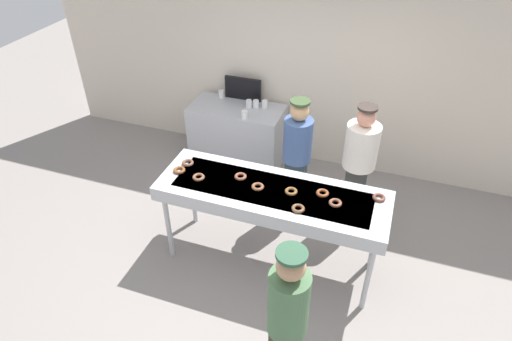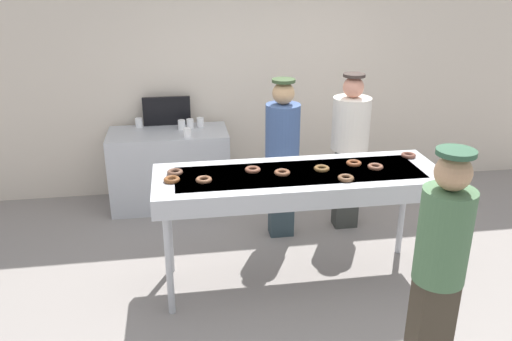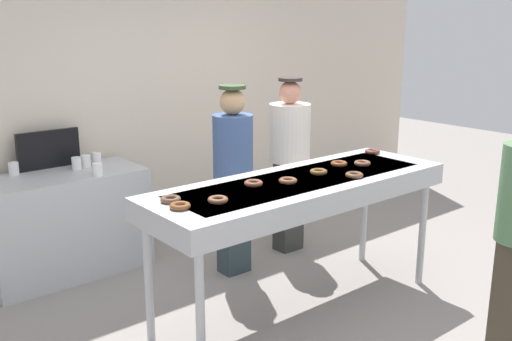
{
  "view_description": "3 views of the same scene",
  "coord_description": "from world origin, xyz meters",
  "px_view_note": "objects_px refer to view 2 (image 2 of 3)",
  "views": [
    {
      "loc": [
        1.0,
        -3.36,
        3.84
      ],
      "look_at": [
        -0.2,
        0.08,
        1.16
      ],
      "focal_mm": 31.13,
      "sensor_mm": 36.0,
      "label": 1
    },
    {
      "loc": [
        -0.96,
        -3.86,
        2.62
      ],
      "look_at": [
        -0.37,
        -0.08,
        1.1
      ],
      "focal_mm": 36.66,
      "sensor_mm": 36.0,
      "label": 2
    },
    {
      "loc": [
        -2.76,
        -2.87,
        2.12
      ],
      "look_at": [
        -0.38,
        0.04,
        1.14
      ],
      "focal_mm": 40.42,
      "sensor_mm": 36.0,
      "label": 3
    }
  ],
  "objects_px": {
    "chocolate_donut_5": "(175,172)",
    "paper_cup_4": "(139,123)",
    "fryer_conveyor": "(299,182)",
    "chocolate_donut_0": "(408,155)",
    "prep_counter": "(170,169)",
    "chocolate_donut_9": "(204,180)",
    "paper_cup_2": "(200,122)",
    "worker_assistant": "(350,141)",
    "paper_cup_0": "(182,125)",
    "chocolate_donut_1": "(346,178)",
    "chocolate_donut_6": "(354,163)",
    "chocolate_donut_7": "(253,170)",
    "paper_cup_1": "(190,124)",
    "chocolate_donut_8": "(172,180)",
    "chocolate_donut_2": "(375,167)",
    "worker_baker": "(282,150)",
    "customer_waiting": "(439,265)",
    "menu_display": "(167,111)",
    "paper_cup_3": "(187,133)",
    "chocolate_donut_3": "(282,173)",
    "chocolate_donut_4": "(322,169)"
  },
  "relations": [
    {
      "from": "chocolate_donut_5",
      "to": "paper_cup_4",
      "type": "height_order",
      "value": "chocolate_donut_5"
    },
    {
      "from": "chocolate_donut_7",
      "to": "paper_cup_1",
      "type": "bearing_deg",
      "value": 104.18
    },
    {
      "from": "paper_cup_0",
      "to": "menu_display",
      "type": "distance_m",
      "value": 0.28
    },
    {
      "from": "chocolate_donut_5",
      "to": "menu_display",
      "type": "relative_size",
      "value": 0.24
    },
    {
      "from": "worker_assistant",
      "to": "paper_cup_0",
      "type": "relative_size",
      "value": 15.38
    },
    {
      "from": "chocolate_donut_8",
      "to": "paper_cup_0",
      "type": "distance_m",
      "value": 1.87
    },
    {
      "from": "chocolate_donut_8",
      "to": "paper_cup_2",
      "type": "relative_size",
      "value": 1.22
    },
    {
      "from": "fryer_conveyor",
      "to": "chocolate_donut_5",
      "type": "height_order",
      "value": "chocolate_donut_5"
    },
    {
      "from": "paper_cup_1",
      "to": "menu_display",
      "type": "height_order",
      "value": "menu_display"
    },
    {
      "from": "paper_cup_3",
      "to": "paper_cup_4",
      "type": "height_order",
      "value": "same"
    },
    {
      "from": "chocolate_donut_6",
      "to": "worker_assistant",
      "type": "distance_m",
      "value": 0.88
    },
    {
      "from": "chocolate_donut_5",
      "to": "prep_counter",
      "type": "distance_m",
      "value": 1.74
    },
    {
      "from": "chocolate_donut_7",
      "to": "prep_counter",
      "type": "relative_size",
      "value": 0.1
    },
    {
      "from": "chocolate_donut_1",
      "to": "paper_cup_4",
      "type": "xyz_separation_m",
      "value": [
        -1.72,
        2.19,
        -0.11
      ]
    },
    {
      "from": "worker_baker",
      "to": "paper_cup_1",
      "type": "height_order",
      "value": "worker_baker"
    },
    {
      "from": "fryer_conveyor",
      "to": "prep_counter",
      "type": "height_order",
      "value": "fryer_conveyor"
    },
    {
      "from": "chocolate_donut_0",
      "to": "prep_counter",
      "type": "xyz_separation_m",
      "value": [
        -2.11,
        1.55,
        -0.6
      ]
    },
    {
      "from": "chocolate_donut_2",
      "to": "worker_baker",
      "type": "height_order",
      "value": "worker_baker"
    },
    {
      "from": "chocolate_donut_5",
      "to": "chocolate_donut_8",
      "type": "relative_size",
      "value": 1.0
    },
    {
      "from": "chocolate_donut_1",
      "to": "paper_cup_0",
      "type": "relative_size",
      "value": 1.22
    },
    {
      "from": "fryer_conveyor",
      "to": "paper_cup_2",
      "type": "distance_m",
      "value": 2.02
    },
    {
      "from": "chocolate_donut_9",
      "to": "paper_cup_3",
      "type": "bearing_deg",
      "value": 92.93
    },
    {
      "from": "chocolate_donut_5",
      "to": "chocolate_donut_7",
      "type": "height_order",
      "value": "same"
    },
    {
      "from": "chocolate_donut_0",
      "to": "worker_baker",
      "type": "relative_size",
      "value": 0.08
    },
    {
      "from": "paper_cup_1",
      "to": "chocolate_donut_8",
      "type": "bearing_deg",
      "value": -96.33
    },
    {
      "from": "fryer_conveyor",
      "to": "paper_cup_1",
      "type": "bearing_deg",
      "value": 113.86
    },
    {
      "from": "paper_cup_4",
      "to": "prep_counter",
      "type": "bearing_deg",
      "value": -34.64
    },
    {
      "from": "fryer_conveyor",
      "to": "customer_waiting",
      "type": "xyz_separation_m",
      "value": [
        0.55,
        -1.35,
        -0.01
      ]
    },
    {
      "from": "chocolate_donut_5",
      "to": "prep_counter",
      "type": "height_order",
      "value": "chocolate_donut_5"
    },
    {
      "from": "chocolate_donut_5",
      "to": "paper_cup_3",
      "type": "distance_m",
      "value": 1.41
    },
    {
      "from": "fryer_conveyor",
      "to": "chocolate_donut_2",
      "type": "height_order",
      "value": "chocolate_donut_2"
    },
    {
      "from": "paper_cup_2",
      "to": "worker_assistant",
      "type": "bearing_deg",
      "value": -33.34
    },
    {
      "from": "paper_cup_4",
      "to": "menu_display",
      "type": "height_order",
      "value": "menu_display"
    },
    {
      "from": "chocolate_donut_2",
      "to": "customer_waiting",
      "type": "bearing_deg",
      "value": -94.12
    },
    {
      "from": "chocolate_donut_7",
      "to": "paper_cup_4",
      "type": "xyz_separation_m",
      "value": [
        -1.02,
        1.9,
        -0.11
      ]
    },
    {
      "from": "paper_cup_1",
      "to": "menu_display",
      "type": "relative_size",
      "value": 0.2
    },
    {
      "from": "customer_waiting",
      "to": "paper_cup_1",
      "type": "distance_m",
      "value": 3.49
    },
    {
      "from": "chocolate_donut_0",
      "to": "worker_baker",
      "type": "distance_m",
      "value": 1.2
    },
    {
      "from": "worker_assistant",
      "to": "prep_counter",
      "type": "relative_size",
      "value": 1.24
    },
    {
      "from": "chocolate_donut_4",
      "to": "chocolate_donut_8",
      "type": "height_order",
      "value": "same"
    },
    {
      "from": "chocolate_donut_1",
      "to": "chocolate_donut_3",
      "type": "xyz_separation_m",
      "value": [
        -0.47,
        0.19,
        0.0
      ]
    },
    {
      "from": "chocolate_donut_1",
      "to": "worker_assistant",
      "type": "xyz_separation_m",
      "value": [
        0.42,
        1.15,
        -0.09
      ]
    },
    {
      "from": "customer_waiting",
      "to": "paper_cup_1",
      "type": "bearing_deg",
      "value": 119.73
    },
    {
      "from": "paper_cup_0",
      "to": "worker_assistant",
      "type": "bearing_deg",
      "value": -28.17
    },
    {
      "from": "paper_cup_2",
      "to": "paper_cup_4",
      "type": "distance_m",
      "value": 0.69
    },
    {
      "from": "fryer_conveyor",
      "to": "paper_cup_3",
      "type": "height_order",
      "value": "fryer_conveyor"
    },
    {
      "from": "chocolate_donut_4",
      "to": "paper_cup_2",
      "type": "height_order",
      "value": "chocolate_donut_4"
    },
    {
      "from": "fryer_conveyor",
      "to": "chocolate_donut_0",
      "type": "xyz_separation_m",
      "value": [
        1.04,
        0.21,
        0.1
      ]
    },
    {
      "from": "chocolate_donut_0",
      "to": "chocolate_donut_9",
      "type": "distance_m",
      "value": 1.84
    },
    {
      "from": "chocolate_donut_5",
      "to": "paper_cup_0",
      "type": "xyz_separation_m",
      "value": [
        0.09,
        1.71,
        -0.11
      ]
    }
  ]
}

